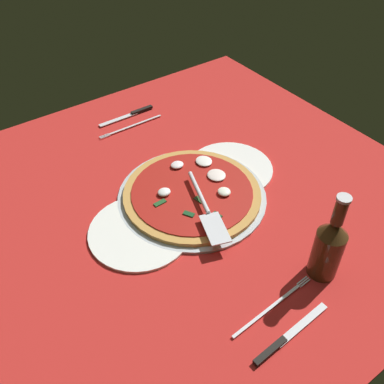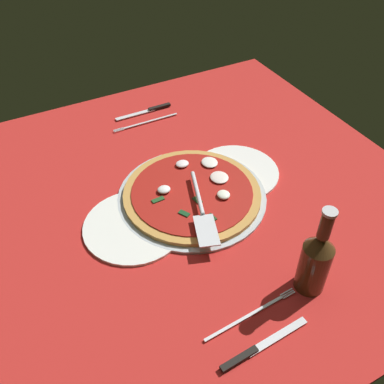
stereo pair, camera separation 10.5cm
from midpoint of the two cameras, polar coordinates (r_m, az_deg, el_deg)
The scene contains 10 objects.
ground_plane at distance 107.55cm, azimuth -2.64°, elevation -0.68°, with size 109.77×109.77×0.80cm, color red.
checker_pattern at distance 107.24cm, azimuth -2.64°, elevation -0.50°, with size 109.77×109.77×0.10cm.
pizza_pan at distance 105.98cm, azimuth -2.83°, elevation -0.73°, with size 36.02×36.02×1.01cm, color #AEB8BF.
dinner_plate_left at distance 99.18cm, azimuth -9.85°, elevation -5.29°, with size 23.01×23.01×1.00cm, color white.
dinner_plate_right at distance 114.04cm, azimuth 2.39°, elevation 2.96°, with size 22.08×22.08×1.00cm, color white.
pizza at distance 105.31cm, azimuth -2.80°, elevation -0.16°, with size 33.28×33.28×2.62cm.
pizza_server at distance 98.07cm, azimuth -1.23°, elevation -2.25°, with size 10.28×23.16×1.00cm.
place_setting_near at distance 84.91cm, azimuth 7.70°, elevation -16.87°, with size 20.97×14.46×1.40cm.
place_setting_far at distance 134.41cm, azimuth -10.19°, elevation 9.01°, with size 21.38×12.41×1.40cm.
beer_bottle at distance 87.51cm, azimuth 14.17°, elevation -7.09°, with size 5.93×5.93×21.16cm.
Camera 1 is at (-46.25, -63.91, 72.91)cm, focal length 40.86 mm.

